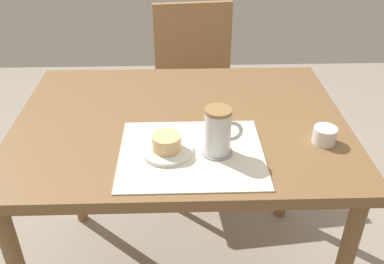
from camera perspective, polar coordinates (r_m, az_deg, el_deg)
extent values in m
cylinder|color=brown|center=(1.97, -15.61, -3.39)|extent=(0.05, 0.05, 0.72)
cylinder|color=brown|center=(1.97, 12.84, -2.92)|extent=(0.05, 0.05, 0.72)
cube|color=brown|center=(1.41, -1.42, 1.11)|extent=(1.08, 0.81, 0.04)
cylinder|color=#997047|center=(2.12, 6.26, -4.34)|extent=(0.04, 0.04, 0.42)
cylinder|color=#997047|center=(2.08, -3.33, -5.12)|extent=(0.04, 0.04, 0.42)
cylinder|color=#997047|center=(2.41, 4.38, 0.63)|extent=(0.04, 0.04, 0.42)
cylinder|color=#997047|center=(2.37, -4.04, 0.04)|extent=(0.04, 0.04, 0.42)
cube|color=#997047|center=(2.11, 0.87, 3.13)|extent=(0.46, 0.46, 0.04)
cube|color=#997047|center=(2.18, 0.17, 11.19)|extent=(0.39, 0.07, 0.45)
cube|color=silver|center=(1.23, 0.06, -2.88)|extent=(0.41, 0.35, 0.00)
cylinder|color=silver|center=(1.23, -3.23, -2.50)|extent=(0.15, 0.15, 0.01)
cylinder|color=#E5BC7F|center=(1.21, -3.27, -1.39)|extent=(0.08, 0.08, 0.05)
cylinder|color=#99999E|center=(1.23, 3.48, -2.63)|extent=(0.09, 0.09, 0.00)
cylinder|color=white|center=(1.20, 3.58, -0.03)|extent=(0.07, 0.07, 0.13)
cylinder|color=#9E7547|center=(1.16, 3.69, 2.83)|extent=(0.08, 0.08, 0.01)
torus|color=white|center=(1.20, 5.46, 0.10)|extent=(0.06, 0.01, 0.06)
cylinder|color=white|center=(1.33, 17.39, -0.40)|extent=(0.07, 0.07, 0.05)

